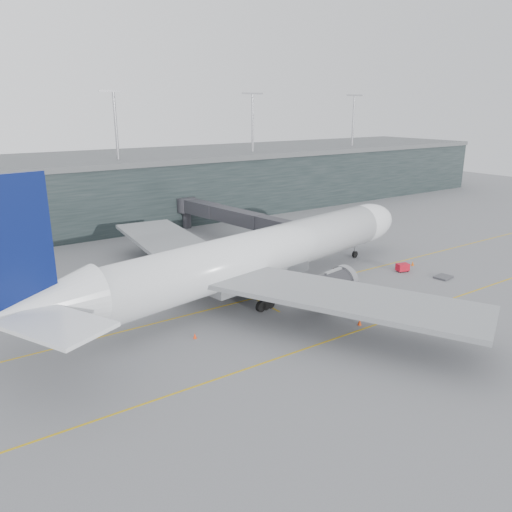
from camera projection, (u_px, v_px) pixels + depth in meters
ground at (210, 297)px, 71.19m from camera, size 320.00×320.00×0.00m
taxiline_a at (224, 306)px, 68.03m from camera, size 160.00×0.25×0.02m
taxiline_b at (298, 351)px, 55.40m from camera, size 160.00×0.25×0.02m
taxiline_lead_main at (179, 258)px, 89.69m from camera, size 0.25×60.00×0.02m
terminal at (85, 190)px, 114.79m from camera, size 240.00×36.00×29.00m
main_aircraft at (258, 255)px, 71.35m from camera, size 71.99×66.77×20.26m
jet_bridge at (235, 216)px, 100.12m from camera, size 9.78×44.77×6.83m
gse_cart at (403, 267)px, 81.99m from camera, size 2.23×1.71×1.35m
baggage_dolly at (443, 277)px, 79.07m from camera, size 2.95×2.48×0.27m
uld_a at (152, 276)px, 77.53m from camera, size 1.88×1.52×1.67m
uld_b at (156, 273)px, 78.39m from camera, size 2.05×1.66×1.83m
uld_c at (173, 273)px, 78.12m from camera, size 2.17×1.75×1.93m
cone_nose at (413, 263)px, 85.21m from camera, size 0.49×0.49×0.78m
cone_wing_stbd at (360, 322)px, 61.95m from camera, size 0.50×0.50×0.80m
cone_wing_port at (225, 266)px, 84.09m from camera, size 0.41×0.41×0.65m
cone_tail at (195, 336)px, 58.39m from camera, size 0.42×0.42×0.66m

